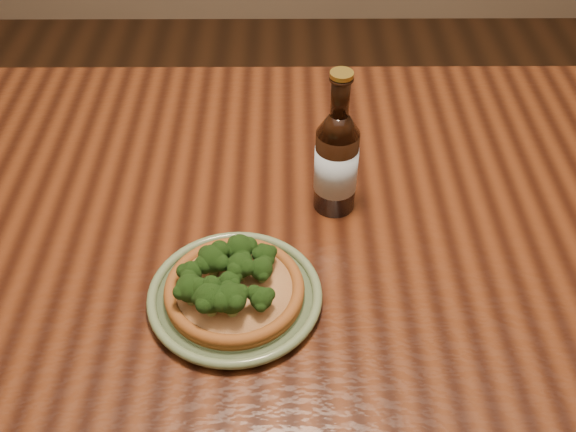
{
  "coord_description": "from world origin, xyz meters",
  "views": [
    {
      "loc": [
        -0.07,
        -0.71,
        1.5
      ],
      "look_at": [
        -0.06,
        0.01,
        0.82
      ],
      "focal_mm": 42.0,
      "sensor_mm": 36.0,
      "label": 1
    }
  ],
  "objects_px": {
    "pizza": "(232,286)",
    "beer_bottle": "(336,161)",
    "plate": "(235,296)",
    "table": "(325,250)"
  },
  "relations": [
    {
      "from": "pizza",
      "to": "beer_bottle",
      "type": "relative_size",
      "value": 0.79
    },
    {
      "from": "plate",
      "to": "beer_bottle",
      "type": "height_order",
      "value": "beer_bottle"
    },
    {
      "from": "table",
      "to": "pizza",
      "type": "relative_size",
      "value": 8.09
    },
    {
      "from": "beer_bottle",
      "to": "table",
      "type": "bearing_deg",
      "value": -115.28
    },
    {
      "from": "table",
      "to": "pizza",
      "type": "distance_m",
      "value": 0.27
    },
    {
      "from": "plate",
      "to": "beer_bottle",
      "type": "bearing_deg",
      "value": 53.27
    },
    {
      "from": "table",
      "to": "beer_bottle",
      "type": "bearing_deg",
      "value": 51.17
    },
    {
      "from": "plate",
      "to": "table",
      "type": "bearing_deg",
      "value": 53.43
    },
    {
      "from": "table",
      "to": "plate",
      "type": "xyz_separation_m",
      "value": [
        -0.14,
        -0.19,
        0.1
      ]
    },
    {
      "from": "pizza",
      "to": "beer_bottle",
      "type": "height_order",
      "value": "beer_bottle"
    }
  ]
}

